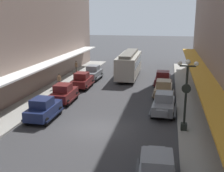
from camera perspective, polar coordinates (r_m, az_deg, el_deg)
ground_plane at (r=21.22m, az=-3.29°, el=-8.63°), size 200.00×200.00×0.00m
sidewalk_left at (r=24.12m, az=-20.90°, el=-6.53°), size 3.00×60.00×0.15m
sidewalk_right at (r=20.71m, az=17.51°, el=-9.67°), size 3.00×60.00×0.15m
parked_car_0 at (r=24.28m, az=10.48°, el=-3.50°), size 2.29×4.31×1.84m
parked_car_1 at (r=32.70m, az=-6.08°, el=1.24°), size 2.20×4.28×1.84m
parked_car_2 at (r=33.89m, az=10.32°, el=1.55°), size 2.23×4.29×1.84m
parked_car_3 at (r=14.38m, az=9.13°, el=-16.42°), size 2.31×4.32×1.84m
parked_car_4 at (r=27.54m, az=-9.77°, el=-1.35°), size 2.21×4.29×1.84m
parked_car_5 at (r=23.34m, az=-13.79°, el=-4.41°), size 2.15×4.26×1.84m
parked_car_6 at (r=29.26m, az=10.47°, el=-0.46°), size 2.21×4.28×1.84m
parked_car_7 at (r=36.88m, az=-3.97°, el=2.77°), size 2.24×4.30×1.84m
streetcar at (r=38.01m, az=3.49°, el=4.58°), size 2.66×9.64×3.46m
lamp_post_with_clock at (r=20.33m, az=14.85°, el=-1.23°), size 1.42×0.44×5.16m
fire_hydrant at (r=25.59m, az=-15.64°, el=-3.78°), size 0.24×0.24×0.82m
pedestrian_0 at (r=32.34m, az=-10.69°, el=1.05°), size 0.36×0.28×1.67m
pedestrian_1 at (r=40.92m, az=-7.28°, el=3.92°), size 0.36×0.28×1.67m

